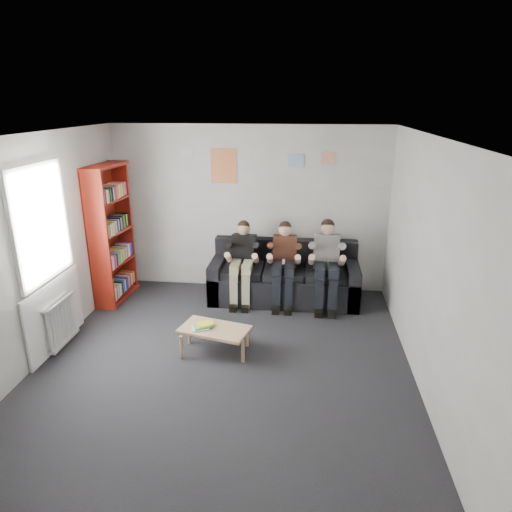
{
  "coord_description": "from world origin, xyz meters",
  "views": [
    {
      "loc": [
        0.92,
        -4.76,
        3.05
      ],
      "look_at": [
        0.25,
        1.3,
        0.96
      ],
      "focal_mm": 32.0,
      "sensor_mm": 36.0,
      "label": 1
    }
  ],
  "objects_px": {
    "coffee_table": "(215,331)",
    "person_left": "(242,262)",
    "sofa": "(284,279)",
    "person_right": "(326,264)",
    "person_middle": "(284,264)",
    "bookshelf": "(112,234)"
  },
  "relations": [
    {
      "from": "coffee_table",
      "to": "person_left",
      "type": "distance_m",
      "value": 1.64
    },
    {
      "from": "coffee_table",
      "to": "sofa",
      "type": "bearing_deg",
      "value": 66.56
    },
    {
      "from": "coffee_table",
      "to": "person_right",
      "type": "distance_m",
      "value": 2.17
    },
    {
      "from": "person_right",
      "to": "coffee_table",
      "type": "bearing_deg",
      "value": -130.21
    },
    {
      "from": "coffee_table",
      "to": "person_right",
      "type": "bearing_deg",
      "value": 48.12
    },
    {
      "from": "person_left",
      "to": "person_middle",
      "type": "xyz_separation_m",
      "value": [
        0.65,
        -0.0,
        0.0
      ]
    },
    {
      "from": "bookshelf",
      "to": "person_right",
      "type": "height_order",
      "value": "bookshelf"
    },
    {
      "from": "person_middle",
      "to": "bookshelf",
      "type": "bearing_deg",
      "value": -179.55
    },
    {
      "from": "coffee_table",
      "to": "person_right",
      "type": "relative_size",
      "value": 0.64
    },
    {
      "from": "coffee_table",
      "to": "person_left",
      "type": "bearing_deg",
      "value": 85.29
    },
    {
      "from": "sofa",
      "to": "bookshelf",
      "type": "relative_size",
      "value": 1.08
    },
    {
      "from": "person_left",
      "to": "person_right",
      "type": "xyz_separation_m",
      "value": [
        1.3,
        -0.0,
        0.02
      ]
    },
    {
      "from": "person_middle",
      "to": "person_right",
      "type": "xyz_separation_m",
      "value": [
        0.65,
        -0.0,
        0.02
      ]
    },
    {
      "from": "person_left",
      "to": "bookshelf",
      "type": "bearing_deg",
      "value": -171.66
    },
    {
      "from": "sofa",
      "to": "person_left",
      "type": "relative_size",
      "value": 1.81
    },
    {
      "from": "sofa",
      "to": "coffee_table",
      "type": "relative_size",
      "value": 2.72
    },
    {
      "from": "sofa",
      "to": "person_right",
      "type": "xyz_separation_m",
      "value": [
        0.65,
        -0.21,
        0.35
      ]
    },
    {
      "from": "sofa",
      "to": "coffee_table",
      "type": "height_order",
      "value": "sofa"
    },
    {
      "from": "coffee_table",
      "to": "person_left",
      "type": "relative_size",
      "value": 0.67
    },
    {
      "from": "coffee_table",
      "to": "person_middle",
      "type": "distance_m",
      "value": 1.81
    },
    {
      "from": "bookshelf",
      "to": "coffee_table",
      "type": "relative_size",
      "value": 2.52
    },
    {
      "from": "person_left",
      "to": "person_right",
      "type": "bearing_deg",
      "value": 5.83
    }
  ]
}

